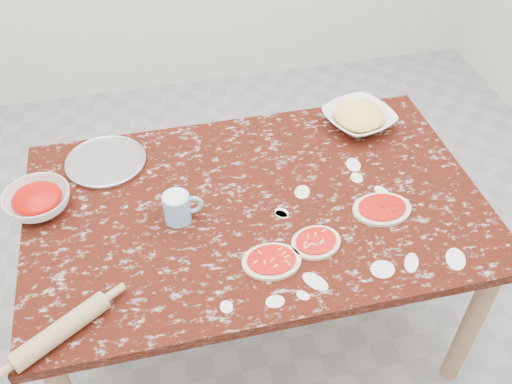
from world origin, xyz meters
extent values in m
plane|color=gray|center=(0.00, 0.00, 0.00)|extent=(4.00, 4.00, 0.00)
cube|color=#320D06|center=(0.00, 0.00, 0.73)|extent=(1.60, 1.00, 0.04)
cube|color=#A57F5D|center=(0.00, 0.00, 0.67)|extent=(1.50, 0.90, 0.08)
cylinder|color=#A57F5D|center=(0.72, -0.42, 0.35)|extent=(0.07, 0.07, 0.71)
cylinder|color=#A57F5D|center=(-0.72, 0.42, 0.35)|extent=(0.07, 0.07, 0.71)
cylinder|color=#A57F5D|center=(0.72, 0.42, 0.35)|extent=(0.07, 0.07, 0.71)
cylinder|color=#B2B2B7|center=(-0.51, 0.33, 0.76)|extent=(0.39, 0.39, 0.01)
imported|color=white|center=(-0.74, 0.14, 0.79)|extent=(0.27, 0.27, 0.07)
imported|color=white|center=(0.51, 0.34, 0.78)|extent=(0.34, 0.34, 0.07)
cylinder|color=#80BCE8|center=(-0.28, -0.02, 0.80)|extent=(0.09, 0.09, 0.11)
torus|color=#80BCE8|center=(-0.22, -0.02, 0.80)|extent=(0.08, 0.02, 0.07)
cylinder|color=silver|center=(-0.28, -0.02, 0.84)|extent=(0.07, 0.07, 0.01)
ellipsoid|color=beige|center=(-0.01, -0.28, 0.76)|extent=(0.20, 0.16, 0.01)
ellipsoid|color=red|center=(-0.01, -0.28, 0.76)|extent=(0.16, 0.13, 0.00)
ellipsoid|color=beige|center=(0.15, -0.23, 0.76)|extent=(0.19, 0.17, 0.01)
ellipsoid|color=red|center=(0.15, -0.23, 0.76)|extent=(0.16, 0.14, 0.00)
ellipsoid|color=beige|center=(0.42, -0.14, 0.76)|extent=(0.21, 0.16, 0.01)
ellipsoid|color=red|center=(0.42, -0.14, 0.76)|extent=(0.17, 0.13, 0.00)
cylinder|color=tan|center=(-0.66, -0.40, 0.78)|extent=(0.28, 0.21, 0.06)
camera|label=1|loc=(-0.32, -1.38, 2.15)|focal=39.55mm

